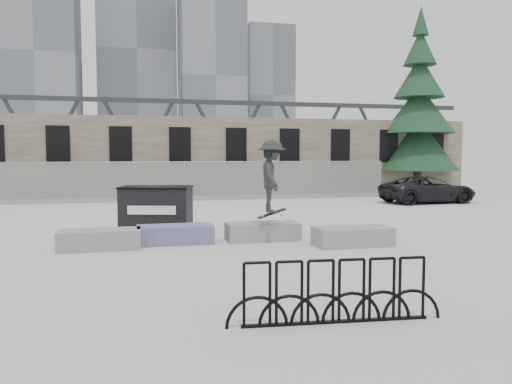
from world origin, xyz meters
TOP-DOWN VIEW (x-y plane):
  - ground at (0.00, 0.00)m, footprint 120.00×120.00m
  - stone_wall at (0.00, 16.24)m, footprint 36.00×2.58m
  - chainlink_fence at (-0.00, 12.50)m, footprint 22.06×0.06m
  - planter_far_left at (-3.29, -0.22)m, footprint 2.00×0.90m
  - planter_center_left at (-1.39, 0.16)m, footprint 2.00×0.90m
  - planter_center_right at (1.01, 0.11)m, footprint 2.00×0.90m
  - planter_offset at (3.09, -1.26)m, footprint 2.00×0.90m
  - dumpster at (-1.79, 2.46)m, footprint 2.39×1.81m
  - bike_rack at (0.34, -6.77)m, footprint 3.13×0.31m
  - spruce_tree at (14.79, 14.95)m, footprint 4.98×4.98m
  - skyline_towers at (-1.01, 93.81)m, footprint 58.00×28.00m
  - truss_bridge at (10.00, 55.00)m, footprint 70.00×3.00m
  - suv at (11.58, 8.66)m, footprint 4.76×2.34m
  - skateboarder at (1.16, -0.32)m, footprint 0.92×1.36m

SIDE VIEW (x-z plane):
  - ground at x=0.00m, z-range 0.00..0.00m
  - planter_far_left at x=-3.29m, z-range 0.02..0.50m
  - planter_center_left at x=-1.39m, z-range 0.02..0.50m
  - planter_center_right at x=1.01m, z-range 0.02..0.50m
  - planter_offset at x=3.09m, z-range 0.02..0.50m
  - bike_rack at x=0.34m, z-range -0.01..0.89m
  - suv at x=11.58m, z-range 0.00..1.30m
  - dumpster at x=-1.79m, z-range 0.01..1.40m
  - chainlink_fence at x=0.00m, z-range 0.03..2.05m
  - skateboarder at x=1.16m, z-range 0.74..2.84m
  - stone_wall at x=0.00m, z-range 0.01..4.51m
  - truss_bridge at x=10.00m, z-range -0.77..9.03m
  - spruce_tree at x=14.79m, z-range -1.04..10.46m
  - skyline_towers at x=-1.01m, z-range -3.21..44.79m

